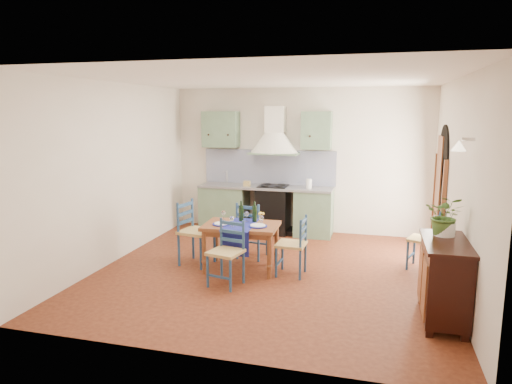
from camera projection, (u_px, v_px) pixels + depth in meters
floor at (270, 272)px, 6.79m from camera, size 5.00×5.00×0.00m
back_wall at (273, 179)px, 8.90m from camera, size 5.00×0.96×2.80m
right_wall at (454, 187)px, 6.18m from camera, size 0.26×5.00×2.80m
left_wall at (116, 173)px, 7.18m from camera, size 0.04×5.00×2.80m
ceiling at (271, 78)px, 6.30m from camera, size 5.00×5.00×0.01m
dining_table at (241, 230)px, 6.78m from camera, size 1.13×0.86×1.01m
chair_near at (227, 252)px, 6.20m from camera, size 0.50×0.50×0.89m
chair_far at (251, 229)px, 7.36m from camera, size 0.49×0.49×0.92m
chair_left at (195, 232)px, 7.06m from camera, size 0.54×0.54×0.99m
chair_right at (293, 245)px, 6.57m from camera, size 0.43×0.43×0.87m
chair_spare at (426, 240)px, 6.81m from camera, size 0.52×0.52×0.88m
sideboard at (444, 278)px, 5.12m from camera, size 0.50×1.05×0.94m
potted_plant at (445, 216)px, 5.24m from camera, size 0.50×0.46×0.47m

